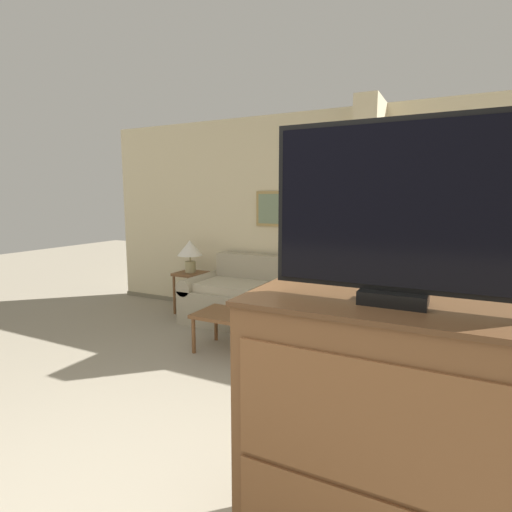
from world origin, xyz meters
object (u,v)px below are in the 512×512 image
Objects in this scene: couch at (264,301)px; table_lamp at (190,250)px; tv at (398,213)px; coffee_table at (231,318)px; tv_dresser at (385,450)px.

couch is 1.26m from table_lamp.
couch is at bearing 123.77° from tv.
couch is 2.17× the size of tv.
couch is 3.57m from tv.
coffee_table is at bearing -38.89° from table_lamp.
coffee_table is 1.64× the size of table_lamp.
table_lamp reaches higher than coffee_table.
tv_dresser is (1.87, -2.80, 0.28)m from couch.
coffee_table is at bearing 133.74° from tv_dresser.
tv_dresser is at bearing -56.24° from couch.
tv_dresser reaches higher than coffee_table.
couch is at bearing 123.76° from tv_dresser.
tv is at bearing -43.51° from table_lamp.
table_lamp is at bearing 177.45° from couch.
coffee_table is 1.62m from table_lamp.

